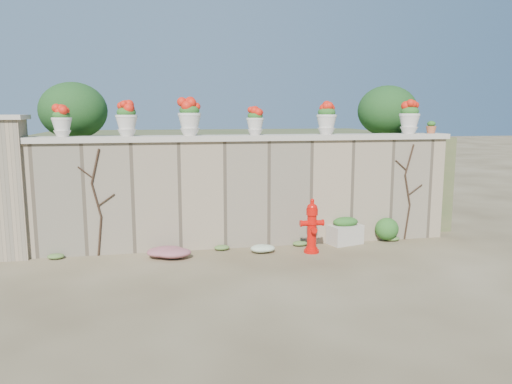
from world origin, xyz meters
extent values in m
plane|color=#4E3F27|center=(0.00, 0.00, 0.00)|extent=(80.00, 80.00, 0.00)
cube|color=gray|center=(0.00, 1.80, 1.00)|extent=(8.00, 0.40, 2.00)
cube|color=#B8AD9C|center=(0.00, 1.80, 2.05)|extent=(8.10, 0.52, 0.10)
cube|color=gray|center=(-4.15, 1.80, 1.20)|extent=(0.60, 0.60, 2.40)
cube|color=#B8AD9C|center=(-4.15, 1.80, 2.44)|extent=(0.72, 0.72, 0.08)
cube|color=#384C23|center=(0.00, 5.00, 1.00)|extent=(9.00, 6.00, 2.00)
ellipsoid|color=#143814|center=(-3.20, 3.00, 2.55)|extent=(1.30, 1.30, 1.10)
ellipsoid|color=#143814|center=(3.40, 3.00, 2.55)|extent=(1.30, 1.30, 1.10)
cylinder|color=black|center=(-2.66, 1.58, 0.35)|extent=(0.12, 0.04, 0.70)
cylinder|color=black|center=(-2.69, 1.58, 1.00)|extent=(0.17, 0.04, 0.61)
cylinder|color=black|center=(-2.67, 1.58, 1.60)|extent=(0.18, 0.04, 0.61)
cylinder|color=black|center=(-2.52, 1.58, 1.00)|extent=(0.30, 0.02, 0.22)
cylinder|color=black|center=(-2.85, 1.58, 1.50)|extent=(0.25, 0.02, 0.21)
cylinder|color=black|center=(3.24, 1.58, 0.35)|extent=(0.12, 0.04, 0.70)
cylinder|color=black|center=(3.22, 1.58, 1.00)|extent=(0.17, 0.04, 0.61)
cylinder|color=black|center=(3.23, 1.58, 1.60)|extent=(0.18, 0.04, 0.61)
cylinder|color=black|center=(3.38, 1.58, 1.00)|extent=(0.30, 0.02, 0.22)
cylinder|color=black|center=(3.05, 1.58, 1.50)|extent=(0.25, 0.02, 0.21)
cylinder|color=red|center=(1.08, 1.04, 0.02)|extent=(0.28, 0.28, 0.05)
cylinder|color=red|center=(1.08, 1.04, 0.40)|extent=(0.17, 0.17, 0.62)
cylinder|color=red|center=(1.08, 1.04, 0.55)|extent=(0.21, 0.21, 0.04)
cylinder|color=red|center=(1.08, 1.04, 0.75)|extent=(0.21, 0.21, 0.12)
ellipsoid|color=red|center=(1.08, 1.04, 0.85)|extent=(0.19, 0.19, 0.14)
cylinder|color=red|center=(1.08, 1.04, 0.93)|extent=(0.07, 0.07, 0.10)
cylinder|color=red|center=(0.94, 1.05, 0.55)|extent=(0.14, 0.10, 0.10)
cylinder|color=red|center=(1.22, 1.04, 0.55)|extent=(0.14, 0.10, 0.10)
cylinder|color=red|center=(1.08, 0.93, 0.45)|extent=(0.09, 0.10, 0.09)
cube|color=#B8AD9C|center=(1.90, 1.49, 0.18)|extent=(0.71, 0.54, 0.37)
ellipsoid|color=#1E5119|center=(1.90, 1.49, 0.43)|extent=(0.55, 0.42, 0.19)
ellipsoid|color=#1E5119|center=(2.81, 1.55, 0.28)|extent=(0.59, 0.53, 0.56)
ellipsoid|color=#D22A77|center=(-1.57, 1.17, 0.12)|extent=(0.93, 0.62, 0.25)
ellipsoid|color=white|center=(0.20, 1.16, 0.09)|extent=(0.50, 0.40, 0.18)
ellipsoid|color=#1E5119|center=(-3.22, 1.80, 2.47)|extent=(0.29, 0.29, 0.18)
ellipsoid|color=red|center=(-3.22, 1.80, 2.54)|extent=(0.26, 0.26, 0.18)
ellipsoid|color=#1E5119|center=(-2.13, 1.80, 2.52)|extent=(0.33, 0.33, 0.20)
ellipsoid|color=red|center=(-2.13, 1.80, 2.60)|extent=(0.29, 0.29, 0.21)
ellipsoid|color=#1E5119|center=(-1.02, 1.80, 2.55)|extent=(0.36, 0.36, 0.22)
ellipsoid|color=red|center=(-1.02, 1.80, 2.64)|extent=(0.32, 0.32, 0.23)
ellipsoid|color=#1E5119|center=(0.19, 1.80, 2.45)|extent=(0.28, 0.28, 0.17)
ellipsoid|color=red|center=(0.19, 1.80, 2.52)|extent=(0.25, 0.25, 0.18)
ellipsoid|color=#1E5119|center=(1.58, 1.80, 2.52)|extent=(0.34, 0.34, 0.20)
ellipsoid|color=red|center=(1.58, 1.80, 2.60)|extent=(0.29, 0.29, 0.21)
ellipsoid|color=#1E5119|center=(3.30, 1.80, 2.54)|extent=(0.35, 0.35, 0.21)
ellipsoid|color=red|center=(3.30, 1.80, 2.63)|extent=(0.31, 0.31, 0.22)
ellipsoid|color=#1E5119|center=(3.78, 1.80, 2.28)|extent=(0.16, 0.16, 0.11)
camera|label=1|loc=(-1.62, -7.37, 2.53)|focal=35.00mm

